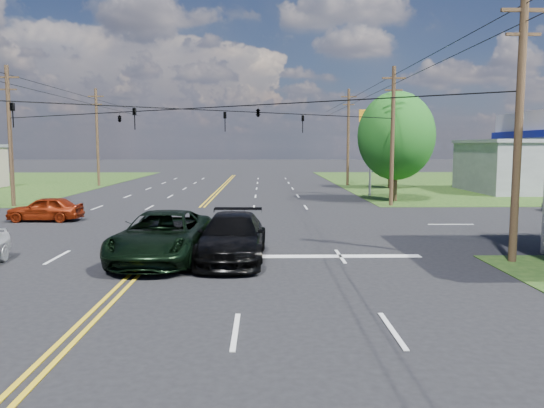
{
  "coord_description": "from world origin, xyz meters",
  "views": [
    {
      "loc": [
        4.12,
        -15.4,
        4.1
      ],
      "look_at": [
        4.48,
        6.0,
        1.77
      ],
      "focal_mm": 35.0,
      "sensor_mm": 36.0,
      "label": 1
    }
  ],
  "objects_px": {
    "pole_right_far": "(348,136)",
    "pole_nw": "(10,134)",
    "pole_left_far": "(97,136)",
    "tree_right_b": "(391,145)",
    "pickup_dkgreen": "(163,236)",
    "pole_se": "(519,123)",
    "suv_black": "(232,237)",
    "tree_right_a": "(396,136)",
    "tree_far_r": "(538,142)",
    "pole_ne": "(393,134)"
  },
  "relations": [
    {
      "from": "pole_right_far",
      "to": "pole_nw",
      "type": "bearing_deg",
      "value": -143.84
    },
    {
      "from": "pole_right_far",
      "to": "pole_left_far",
      "type": "bearing_deg",
      "value": 180.0
    },
    {
      "from": "tree_right_b",
      "to": "pickup_dkgreen",
      "type": "height_order",
      "value": "tree_right_b"
    },
    {
      "from": "pole_se",
      "to": "pickup_dkgreen",
      "type": "distance_m",
      "value": 13.14
    },
    {
      "from": "pole_se",
      "to": "suv_black",
      "type": "xyz_separation_m",
      "value": [
        -10.0,
        0.5,
        -4.08
      ]
    },
    {
      "from": "pole_left_far",
      "to": "tree_right_b",
      "type": "xyz_separation_m",
      "value": [
        29.5,
        -4.0,
        -0.95
      ]
    },
    {
      "from": "pickup_dkgreen",
      "to": "tree_right_a",
      "type": "bearing_deg",
      "value": 59.78
    },
    {
      "from": "pole_nw",
      "to": "pole_right_far",
      "type": "distance_m",
      "value": 32.2
    },
    {
      "from": "pole_left_far",
      "to": "pole_right_far",
      "type": "relative_size",
      "value": 1.0
    },
    {
      "from": "tree_far_r",
      "to": "pickup_dkgreen",
      "type": "height_order",
      "value": "tree_far_r"
    },
    {
      "from": "pole_nw",
      "to": "suv_black",
      "type": "relative_size",
      "value": 1.65
    },
    {
      "from": "pole_right_far",
      "to": "tree_far_r",
      "type": "relative_size",
      "value": 1.31
    },
    {
      "from": "pole_left_far",
      "to": "pickup_dkgreen",
      "type": "bearing_deg",
      "value": -69.7
    },
    {
      "from": "pole_se",
      "to": "pole_nw",
      "type": "relative_size",
      "value": 1.0
    },
    {
      "from": "pole_right_far",
      "to": "tree_right_a",
      "type": "bearing_deg",
      "value": -86.42
    },
    {
      "from": "pole_right_far",
      "to": "suv_black",
      "type": "xyz_separation_m",
      "value": [
        -10.0,
        -36.5,
        -4.33
      ]
    },
    {
      "from": "tree_right_b",
      "to": "suv_black",
      "type": "bearing_deg",
      "value": -112.56
    },
    {
      "from": "pole_se",
      "to": "pole_right_far",
      "type": "bearing_deg",
      "value": 90.0
    },
    {
      "from": "pole_left_far",
      "to": "tree_far_r",
      "type": "xyz_separation_m",
      "value": [
        47.0,
        2.0,
        -0.62
      ]
    },
    {
      "from": "tree_far_r",
      "to": "suv_black",
      "type": "bearing_deg",
      "value": -128.84
    },
    {
      "from": "pole_nw",
      "to": "tree_right_b",
      "type": "distance_m",
      "value": 33.1
    },
    {
      "from": "pole_nw",
      "to": "tree_far_r",
      "type": "xyz_separation_m",
      "value": [
        47.0,
        21.0,
        -0.37
      ]
    },
    {
      "from": "suv_black",
      "to": "pickup_dkgreen",
      "type": "bearing_deg",
      "value": -178.07
    },
    {
      "from": "tree_right_a",
      "to": "suv_black",
      "type": "bearing_deg",
      "value": -118.22
    },
    {
      "from": "pole_right_far",
      "to": "tree_right_b",
      "type": "bearing_deg",
      "value": -48.81
    },
    {
      "from": "tree_right_a",
      "to": "suv_black",
      "type": "height_order",
      "value": "tree_right_a"
    },
    {
      "from": "pole_ne",
      "to": "pole_left_far",
      "type": "relative_size",
      "value": 0.95
    },
    {
      "from": "pickup_dkgreen",
      "to": "suv_black",
      "type": "xyz_separation_m",
      "value": [
        2.5,
        0.0,
        -0.05
      ]
    },
    {
      "from": "pole_nw",
      "to": "pole_se",
      "type": "bearing_deg",
      "value": -34.7
    },
    {
      "from": "pole_se",
      "to": "suv_black",
      "type": "height_order",
      "value": "pole_se"
    },
    {
      "from": "tree_right_b",
      "to": "tree_far_r",
      "type": "distance_m",
      "value": 18.5
    },
    {
      "from": "pole_se",
      "to": "pole_right_far",
      "type": "relative_size",
      "value": 0.95
    },
    {
      "from": "pickup_dkgreen",
      "to": "pole_nw",
      "type": "bearing_deg",
      "value": 130.8
    },
    {
      "from": "pole_ne",
      "to": "pole_left_far",
      "type": "bearing_deg",
      "value": 143.84
    },
    {
      "from": "pole_ne",
      "to": "pole_left_far",
      "type": "height_order",
      "value": "pole_left_far"
    },
    {
      "from": "pole_nw",
      "to": "pole_ne",
      "type": "bearing_deg",
      "value": 0.0
    },
    {
      "from": "pole_se",
      "to": "tree_right_b",
      "type": "xyz_separation_m",
      "value": [
        3.5,
        33.0,
        -0.7
      ]
    },
    {
      "from": "pole_nw",
      "to": "suv_black",
      "type": "xyz_separation_m",
      "value": [
        16.0,
        -17.5,
        -4.08
      ]
    },
    {
      "from": "pole_nw",
      "to": "tree_far_r",
      "type": "relative_size",
      "value": 1.25
    },
    {
      "from": "pole_se",
      "to": "tree_right_b",
      "type": "height_order",
      "value": "pole_se"
    },
    {
      "from": "pole_nw",
      "to": "pole_right_far",
      "type": "xyz_separation_m",
      "value": [
        26.0,
        19.0,
        0.25
      ]
    },
    {
      "from": "pole_se",
      "to": "pickup_dkgreen",
      "type": "height_order",
      "value": "pole_se"
    },
    {
      "from": "pole_left_far",
      "to": "pole_nw",
      "type": "bearing_deg",
      "value": -90.0
    },
    {
      "from": "pole_nw",
      "to": "pole_left_far",
      "type": "height_order",
      "value": "pole_left_far"
    },
    {
      "from": "pole_se",
      "to": "pickup_dkgreen",
      "type": "xyz_separation_m",
      "value": [
        -12.5,
        0.5,
        -4.03
      ]
    },
    {
      "from": "pole_ne",
      "to": "pickup_dkgreen",
      "type": "relative_size",
      "value": 1.5
    },
    {
      "from": "pole_right_far",
      "to": "tree_far_r",
      "type": "distance_m",
      "value": 21.1
    },
    {
      "from": "pickup_dkgreen",
      "to": "suv_black",
      "type": "relative_size",
      "value": 1.1
    },
    {
      "from": "tree_far_r",
      "to": "suv_black",
      "type": "xyz_separation_m",
      "value": [
        -31.0,
        -38.5,
        -3.71
      ]
    },
    {
      "from": "pole_nw",
      "to": "tree_far_r",
      "type": "height_order",
      "value": "pole_nw"
    }
  ]
}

